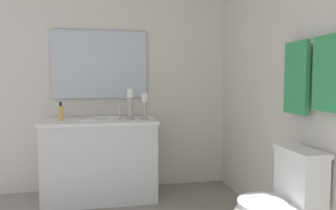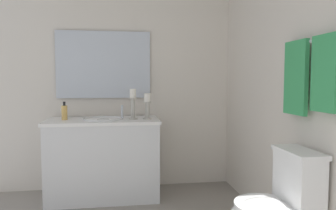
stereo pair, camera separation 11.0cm
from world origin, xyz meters
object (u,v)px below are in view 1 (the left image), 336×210
(mirror, at_px, (100,65))
(candle_holder_tall, at_px, (145,106))
(sink_basin, at_px, (100,123))
(towel_near_vanity, at_px, (296,78))
(toilet, at_px, (278,209))
(candle_holder_short, at_px, (130,103))
(towel_bar, at_px, (314,42))
(towel_center, at_px, (327,74))
(soap_bottle, at_px, (61,113))
(vanity_cabinet, at_px, (101,159))

(mirror, relative_size, candle_holder_tall, 3.83)
(sink_basin, height_order, candle_holder_tall, candle_holder_tall)
(sink_basin, xyz_separation_m, towel_near_vanity, (1.26, 1.34, 0.44))
(candle_holder_tall, height_order, toilet, candle_holder_tall)
(candle_holder_short, distance_m, towel_bar, 1.79)
(mirror, height_order, candle_holder_short, mirror)
(sink_basin, relative_size, towel_bar, 0.65)
(towel_near_vanity, xyz_separation_m, towel_center, (0.31, 0.00, 0.02))
(candle_holder_tall, relative_size, soap_bottle, 1.45)
(candle_holder_tall, relative_size, towel_center, 0.58)
(candle_holder_tall, bearing_deg, toilet, 27.26)
(towel_bar, bearing_deg, candle_holder_tall, -145.75)
(towel_bar, bearing_deg, sink_basin, -136.11)
(towel_near_vanity, bearing_deg, candle_holder_tall, -143.00)
(candle_holder_tall, distance_m, candle_holder_short, 0.15)
(sink_basin, distance_m, towel_bar, 2.07)
(mirror, relative_size, towel_bar, 1.62)
(toilet, height_order, towel_near_vanity, towel_near_vanity)
(candle_holder_short, distance_m, soap_bottle, 0.68)
(toilet, relative_size, towel_near_vanity, 1.52)
(vanity_cabinet, xyz_separation_m, towel_near_vanity, (1.26, 1.34, 0.80))
(sink_basin, relative_size, mirror, 0.40)
(vanity_cabinet, height_order, towel_bar, towel_bar)
(sink_basin, distance_m, candle_holder_short, 0.36)
(mirror, distance_m, toilet, 2.27)
(mirror, height_order, toilet, mirror)
(towel_near_vanity, bearing_deg, towel_bar, 6.66)
(towel_center, bearing_deg, mirror, -144.01)
(towel_bar, xyz_separation_m, towel_near_vanity, (-0.15, -0.02, -0.23))
(mirror, xyz_separation_m, toilet, (1.69, 1.14, -0.99))
(vanity_cabinet, distance_m, candle_holder_short, 0.64)
(sink_basin, bearing_deg, mirror, -179.80)
(vanity_cabinet, height_order, towel_near_vanity, towel_near_vanity)
(mirror, height_order, towel_bar, mirror)
(vanity_cabinet, xyz_separation_m, towel_center, (1.56, 1.34, 0.83))
(candle_holder_short, distance_m, towel_near_vanity, 1.61)
(sink_basin, relative_size, towel_center, 0.90)
(sink_basin, bearing_deg, towel_center, 40.55)
(mirror, distance_m, candle_holder_short, 0.59)
(mirror, xyz_separation_m, candle_holder_tall, (0.34, 0.44, -0.42))
(mirror, bearing_deg, towel_near_vanity, 41.08)
(vanity_cabinet, xyz_separation_m, towel_bar, (1.41, 1.36, 1.03))
(candle_holder_tall, distance_m, towel_near_vanity, 1.52)
(mirror, bearing_deg, sink_basin, 0.20)
(sink_basin, height_order, candle_holder_short, candle_holder_short)
(mirror, xyz_separation_m, towel_bar, (1.69, 1.36, 0.08))
(sink_basin, height_order, mirror, mirror)
(vanity_cabinet, bearing_deg, mirror, 179.99)
(towel_center, bearing_deg, candle_holder_tall, -149.08)
(soap_bottle, xyz_separation_m, towel_bar, (1.43, 1.73, 0.56))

